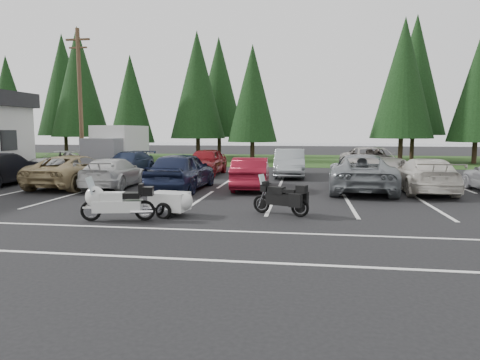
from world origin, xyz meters
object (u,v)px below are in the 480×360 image
Objects in this scene: car_near_3 at (114,173)px; car_near_6 at (361,173)px; car_far_4 at (372,162)px; car_near_4 at (182,171)px; car_far_2 at (206,162)px; car_near_5 at (251,173)px; car_near_2 at (75,171)px; car_far_1 at (128,163)px; cargo_trailer at (170,204)px; car_near_1 at (0,169)px; car_near_7 at (425,175)px; car_far_3 at (290,163)px; touring_motorcycle at (118,199)px; adventure_motorcycle at (280,195)px; box_truck at (115,148)px; car_far_0 at (62,162)px; utility_pole at (80,97)px.

car_near_3 is 10.93m from car_near_6.
car_far_4 is at bearing -99.08° from car_near_6.
car_near_4 reaches higher than car_far_2.
car_near_4 reaches higher than car_near_5.
car_far_1 is at bearing -88.65° from car_near_2.
car_near_2 is 5.84m from car_far_1.
car_far_1 is 13.38m from cargo_trailer.
car_far_4 is at bearing -163.98° from car_near_1.
car_far_1 is (-12.72, 5.35, -0.12)m from car_near_6.
cargo_trailer is (6.39, -5.94, -0.36)m from car_near_2.
car_far_3 reaches higher than car_near_7.
car_near_1 is at bearing -141.29° from car_far_2.
car_near_5 reaches higher than touring_motorcycle.
car_near_7 is at bearing 178.00° from car_near_1.
car_far_1 is at bearing -19.08° from car_near_6.
car_near_7 is (10.19, 0.82, -0.11)m from car_near_4.
car_near_1 is 14.30m from adventure_motorcycle.
box_truck reaches higher than car_near_5.
car_near_6 reaches higher than car_far_0.
box_truck reaches higher than car_near_6.
car_near_1 reaches higher than car_near_3.
car_far_2 is 2.88× the size of cargo_trailer.
car_far_0 is 18.30m from adventure_motorcycle.
adventure_motorcycle is at bearing -64.32° from car_far_2.
car_near_3 is at bearing -113.13° from car_far_2.
car_far_4 reaches higher than car_far_1.
cargo_trailer is at bearing 25.39° from touring_motorcycle.
adventure_motorcycle is at bearing -33.69° from car_far_0.
car_far_3 is 13.42m from touring_motorcycle.
car_near_4 is at bearing -42.28° from utility_pole.
touring_motorcycle is (-10.18, -7.27, -0.07)m from car_near_7.
car_near_5 is at bearing -31.85° from utility_pole.
car_near_7 reaches higher than car_far_1.
car_near_6 is 9.07m from cargo_trailer.
car_near_5 reaches higher than car_far_1.
car_near_5 is 5.93m from adventure_motorcycle.
car_near_1 is (-1.75, -8.56, -0.68)m from box_truck.
car_near_3 is (5.80, -7.87, -4.03)m from utility_pole.
car_far_0 is at bearing -140.90° from box_truck.
car_far_2 reaches higher than car_far_3.
car_far_1 is 2.25× the size of adventure_motorcycle.
car_far_2 is at bearing -25.86° from car_near_7.
car_near_2 is 1.14× the size of car_far_1.
cargo_trailer is (8.32, -14.30, -1.08)m from box_truck.
car_far_4 reaches higher than adventure_motorcycle.
car_far_2 is at bearing 6.17° from car_far_1.
car_far_2 is 4.86m from car_far_3.
cargo_trailer is (-8.95, -6.35, -0.35)m from car_near_7.
car_near_1 is 1.02× the size of car_far_1.
car_far_1 is 4.67m from car_far_2.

